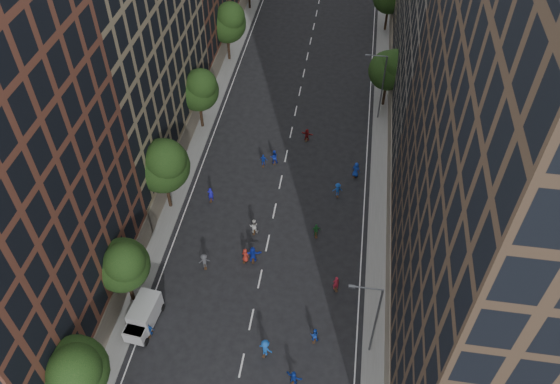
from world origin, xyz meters
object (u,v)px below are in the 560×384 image
(streetlamp_far, at_px, (381,84))
(cargo_van, at_px, (143,316))
(streetlamp_near, at_px, (374,317))
(skater_2, at_px, (314,335))

(streetlamp_far, bearing_deg, cargo_van, -120.55)
(cargo_van, bearing_deg, streetlamp_near, 6.86)
(streetlamp_near, xyz_separation_m, cargo_van, (-19.66, -0.30, -3.93))
(streetlamp_far, bearing_deg, skater_2, -97.95)
(streetlamp_near, distance_m, streetlamp_far, 33.00)
(cargo_van, distance_m, skater_2, 15.11)
(streetlamp_near, xyz_separation_m, skater_2, (-4.56, 0.32, -4.39))
(skater_2, bearing_deg, streetlamp_near, 174.09)
(streetlamp_near, height_order, streetlamp_far, same)
(cargo_van, bearing_deg, skater_2, 8.34)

